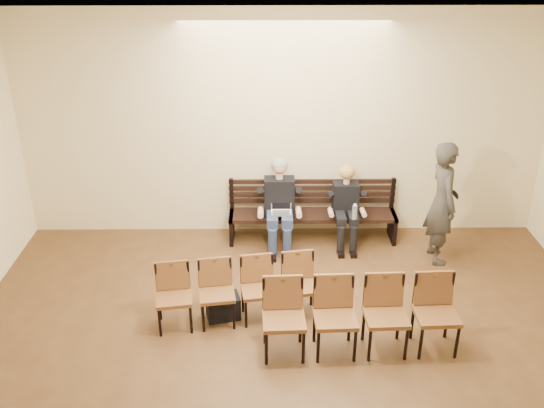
{
  "coord_description": "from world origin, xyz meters",
  "views": [
    {
      "loc": [
        -0.27,
        -3.72,
        4.68
      ],
      "look_at": [
        -0.18,
        4.05,
        0.91
      ],
      "focal_mm": 40.0,
      "sensor_mm": 36.0,
      "label": 1
    }
  ],
  "objects_px": {
    "water_bottle": "(354,219)",
    "chair_row_back": "(238,293)",
    "passerby": "(444,194)",
    "chair_row_front": "(361,318)",
    "seated_woman": "(346,210)",
    "laptop": "(281,215)",
    "bench": "(312,226)",
    "bag": "(223,307)",
    "seated_man": "(279,203)"
  },
  "relations": [
    {
      "from": "passerby",
      "to": "chair_row_back",
      "type": "bearing_deg",
      "value": 114.26
    },
    {
      "from": "chair_row_front",
      "to": "chair_row_back",
      "type": "height_order",
      "value": "chair_row_front"
    },
    {
      "from": "seated_woman",
      "to": "passerby",
      "type": "distance_m",
      "value": 1.48
    },
    {
      "from": "seated_man",
      "to": "passerby",
      "type": "distance_m",
      "value": 2.4
    },
    {
      "from": "bench",
      "to": "chair_row_front",
      "type": "relative_size",
      "value": 1.15
    },
    {
      "from": "laptop",
      "to": "bag",
      "type": "height_order",
      "value": "laptop"
    },
    {
      "from": "seated_man",
      "to": "chair_row_front",
      "type": "distance_m",
      "value": 2.73
    },
    {
      "from": "chair_row_back",
      "to": "seated_man",
      "type": "bearing_deg",
      "value": 65.61
    },
    {
      "from": "bag",
      "to": "chair_row_front",
      "type": "xyz_separation_m",
      "value": [
        1.63,
        -0.67,
        0.31
      ]
    },
    {
      "from": "chair_row_back",
      "to": "laptop",
      "type": "bearing_deg",
      "value": 63.57
    },
    {
      "from": "bench",
      "to": "chair_row_back",
      "type": "bearing_deg",
      "value": -117.21
    },
    {
      "from": "passerby",
      "to": "bench",
      "type": "bearing_deg",
      "value": 68.47
    },
    {
      "from": "passerby",
      "to": "chair_row_front",
      "type": "height_order",
      "value": "passerby"
    },
    {
      "from": "seated_woman",
      "to": "laptop",
      "type": "distance_m",
      "value": 1.0
    },
    {
      "from": "laptop",
      "to": "water_bottle",
      "type": "height_order",
      "value": "water_bottle"
    },
    {
      "from": "laptop",
      "to": "passerby",
      "type": "relative_size",
      "value": 0.14
    },
    {
      "from": "water_bottle",
      "to": "chair_row_front",
      "type": "height_order",
      "value": "chair_row_front"
    },
    {
      "from": "bench",
      "to": "bag",
      "type": "distance_m",
      "value": 2.39
    },
    {
      "from": "bag",
      "to": "chair_row_front",
      "type": "relative_size",
      "value": 0.18
    },
    {
      "from": "laptop",
      "to": "chair_row_front",
      "type": "relative_size",
      "value": 0.13
    },
    {
      "from": "seated_man",
      "to": "water_bottle",
      "type": "bearing_deg",
      "value": -15.23
    },
    {
      "from": "passerby",
      "to": "laptop",
      "type": "bearing_deg",
      "value": 78.89
    },
    {
      "from": "seated_woman",
      "to": "laptop",
      "type": "bearing_deg",
      "value": -170.91
    },
    {
      "from": "bench",
      "to": "passerby",
      "type": "relative_size",
      "value": 1.23
    },
    {
      "from": "water_bottle",
      "to": "chair_row_back",
      "type": "xyz_separation_m",
      "value": [
        -1.66,
        -1.67,
        -0.16
      ]
    },
    {
      "from": "passerby",
      "to": "seated_woman",
      "type": "bearing_deg",
      "value": 66.74
    },
    {
      "from": "bag",
      "to": "seated_woman",
      "type": "bearing_deg",
      "value": 47.12
    },
    {
      "from": "bench",
      "to": "chair_row_front",
      "type": "bearing_deg",
      "value": -82.37
    },
    {
      "from": "passerby",
      "to": "bag",
      "type": "bearing_deg",
      "value": 111.7
    },
    {
      "from": "bag",
      "to": "passerby",
      "type": "distance_m",
      "value": 3.51
    },
    {
      "from": "seated_man",
      "to": "laptop",
      "type": "xyz_separation_m",
      "value": [
        0.03,
        -0.16,
        -0.12
      ]
    },
    {
      "from": "bench",
      "to": "chair_row_front",
      "type": "height_order",
      "value": "chair_row_front"
    },
    {
      "from": "laptop",
      "to": "chair_row_back",
      "type": "bearing_deg",
      "value": -102.12
    },
    {
      "from": "water_bottle",
      "to": "chair_row_front",
      "type": "relative_size",
      "value": 0.11
    },
    {
      "from": "bench",
      "to": "chair_row_back",
      "type": "distance_m",
      "value": 2.36
    },
    {
      "from": "bench",
      "to": "chair_row_back",
      "type": "relative_size",
      "value": 1.29
    },
    {
      "from": "seated_woman",
      "to": "laptop",
      "type": "xyz_separation_m",
      "value": [
        -0.99,
        -0.16,
        -0.01
      ]
    },
    {
      "from": "bag",
      "to": "chair_row_back",
      "type": "xyz_separation_m",
      "value": [
        0.2,
        -0.07,
        0.26
      ]
    },
    {
      "from": "seated_man",
      "to": "laptop",
      "type": "distance_m",
      "value": 0.2
    },
    {
      "from": "seated_man",
      "to": "chair_row_back",
      "type": "bearing_deg",
      "value": -105.73
    },
    {
      "from": "bench",
      "to": "laptop",
      "type": "relative_size",
      "value": 8.55
    },
    {
      "from": "seated_man",
      "to": "bench",
      "type": "bearing_deg",
      "value": 13.0
    },
    {
      "from": "seated_woman",
      "to": "laptop",
      "type": "height_order",
      "value": "seated_woman"
    },
    {
      "from": "chair_row_back",
      "to": "seated_woman",
      "type": "bearing_deg",
      "value": 42.83
    },
    {
      "from": "bench",
      "to": "seated_man",
      "type": "distance_m",
      "value": 0.7
    },
    {
      "from": "chair_row_front",
      "to": "bag",
      "type": "bearing_deg",
      "value": 155.31
    },
    {
      "from": "water_bottle",
      "to": "chair_row_back",
      "type": "relative_size",
      "value": 0.12
    },
    {
      "from": "seated_woman",
      "to": "bag",
      "type": "relative_size",
      "value": 2.76
    },
    {
      "from": "seated_man",
      "to": "seated_woman",
      "type": "height_order",
      "value": "seated_man"
    },
    {
      "from": "passerby",
      "to": "chair_row_back",
      "type": "height_order",
      "value": "passerby"
    }
  ]
}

